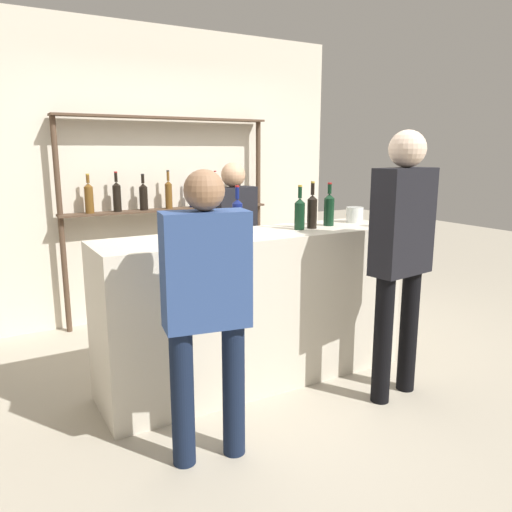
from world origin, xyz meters
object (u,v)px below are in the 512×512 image
Objects in this scene: customer_right at (402,244)px; counter_bottle_0 at (300,213)px; counter_bottle_2 at (237,213)px; cork_jar at (354,215)px; customer_left at (206,298)px; wine_glass at (377,212)px; counter_bottle_1 at (312,210)px; counter_bottle_3 at (329,209)px; server_behind_counter at (234,238)px.

counter_bottle_0 is at bearing 19.29° from customer_right.
cork_jar is (0.99, -0.10, -0.06)m from counter_bottle_2.
counter_bottle_2 is at bearing -26.29° from customer_left.
cork_jar is (0.00, 0.25, -0.05)m from wine_glass.
counter_bottle_1 is at bearing 160.40° from wine_glass.
cork_jar is at bearing -54.77° from customer_left.
counter_bottle_3 reaches higher than counter_bottle_2.
counter_bottle_2 is at bearing 160.28° from counter_bottle_1.
server_behind_counter reaches higher than counter_bottle_1.
counter_bottle_3 is at bearing -4.95° from customer_right.
server_behind_counter is at bearing -22.00° from customer_left.
server_behind_counter is at bearing 98.63° from counter_bottle_0.
counter_bottle_0 reaches higher than cork_jar.
counter_bottle_2 is 2.36× the size of cork_jar.
counter_bottle_1 is 1.05× the size of counter_bottle_3.
counter_bottle_3 reaches higher than counter_bottle_0.
customer_right is (0.34, -0.66, -0.15)m from counter_bottle_0.
wine_glass is 0.09× the size of customer_left.
counter_bottle_1 reaches higher than wine_glass.
counter_bottle_3 is at bearing -51.42° from customer_left.
counter_bottle_2 is 2.19× the size of wine_glass.
server_behind_counter is at bearing 106.29° from counter_bottle_1.
counter_bottle_1 is (0.11, 0.00, 0.01)m from counter_bottle_0.
counter_bottle_1 is 0.20m from counter_bottle_3.
server_behind_counter reaches higher than counter_bottle_3.
counter_bottle_2 is at bearing 155.30° from counter_bottle_0.
counter_bottle_3 is at bearing 13.94° from counter_bottle_1.
customer_right is at bearing -78.92° from customer_left.
counter_bottle_1 is 0.50m from wine_glass.
customer_right is (1.39, 0.03, 0.14)m from customer_left.
customer_left is (-1.16, -0.69, -0.31)m from counter_bottle_1.
customer_left is at bearing -149.31° from counter_bottle_1.
customer_left is (-1.63, -0.77, -0.24)m from cork_jar.
counter_bottle_0 is 2.35× the size of cork_jar.
cork_jar is 0.79m from customer_right.
server_behind_counter is 0.99× the size of customer_left.
counter_bottle_0 is 0.21× the size of server_behind_counter.
server_behind_counter is (0.29, 0.61, -0.29)m from counter_bottle_2.
customer_left is (-1.05, -0.69, -0.30)m from counter_bottle_0.
counter_bottle_3 is (0.71, -0.14, 0.01)m from counter_bottle_2.
wine_glass is 1.22m from server_behind_counter.
counter_bottle_1 is 0.22× the size of customer_left.
customer_left reaches higher than counter_bottle_1.
counter_bottle_0 is 0.98× the size of counter_bottle_3.
counter_bottle_3 reaches higher than wine_glass.
counter_bottle_0 is 0.61m from wine_glass.
customer_right reaches higher than wine_glass.
customer_left is at bearing -151.43° from counter_bottle_3.
customer_right is (-0.24, -0.74, -0.09)m from cork_jar.
counter_bottle_3 is (0.30, 0.05, 0.01)m from counter_bottle_0.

